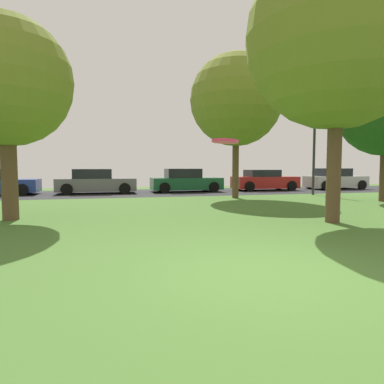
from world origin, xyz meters
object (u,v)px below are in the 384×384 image
Objects in this scene: maple_tree_near at (236,100)px; street_lamp_post at (314,154)px; frisbee_disc at (225,141)px; parked_car_silver at (335,180)px; parked_car_green at (185,181)px; birch_tree_lone at (338,37)px; oak_tree_right at (6,82)px; parked_car_red at (264,181)px; parked_car_grey at (96,182)px.

street_lamp_post is at bearing 8.93° from maple_tree_near.
parked_car_silver is (14.46, 17.34, -1.12)m from frisbee_disc.
parked_car_green is 7.72m from street_lamp_post.
parked_car_green is at bearing 95.74° from birch_tree_lone.
maple_tree_near is at bearing -171.07° from street_lamp_post.
parked_car_silver is at bearing 42.14° from street_lamp_post.
street_lamp_post is at bearing 53.04° from frisbee_disc.
frisbee_disc is at bearing -101.84° from parked_car_green.
frisbee_disc is (-5.08, -12.55, -3.04)m from maple_tree_near.
oak_tree_right is 1.37× the size of parked_car_red.
birch_tree_lone is 14.81m from parked_car_grey.
parked_car_grey is 12.55m from street_lamp_post.
parked_car_red is 5.40m from parked_car_silver.
maple_tree_near is at bearing -129.38° from parked_car_red.
parked_car_grey is (-1.77, 17.29, -1.13)m from frisbee_disc.
frisbee_disc is 16.68m from street_lamp_post.
parked_car_grey is 0.99× the size of street_lamp_post.
birch_tree_lone reaches higher than frisbee_disc.
oak_tree_right is 1.34× the size of parked_car_green.
parked_car_silver is (9.38, 4.79, -4.16)m from maple_tree_near.
maple_tree_near is 1.59× the size of parked_car_grey.
oak_tree_right is 15.18m from street_lamp_post.
parked_car_green reaches higher than parked_car_grey.
parked_car_green is (5.41, 0.07, 0.00)m from parked_car_grey.
oak_tree_right reaches higher than parked_car_grey.
parked_car_grey reaches higher than parked_car_red.
parked_car_grey is at bearing 95.85° from frisbee_disc.
maple_tree_near is 19.55× the size of frisbee_disc.
birch_tree_lone reaches higher than parked_car_grey.
oak_tree_right is at bearing -142.64° from parked_car_red.
oak_tree_right is at bearing -157.32° from street_lamp_post.
frisbee_disc is at bearing -112.05° from maple_tree_near.
parked_car_silver is at bearing 50.17° from frisbee_disc.
parked_car_silver is (5.40, -0.05, 0.03)m from parked_car_red.
birch_tree_lone is 1.82× the size of parked_car_silver.
parked_car_green is 1.06× the size of parked_car_silver.
parked_car_silver is (9.56, 12.54, -4.33)m from birch_tree_lone.
street_lamp_post is (10.02, 13.32, 0.46)m from frisbee_disc.
parked_car_grey is 16.23m from parked_car_silver.
parked_car_green is at bearing 52.61° from oak_tree_right.
parked_car_silver is at bearing 27.06° from maple_tree_near.
parked_car_red is at bearing 37.36° from oak_tree_right.
birch_tree_lone reaches higher than parked_car_silver.
parked_car_red is (5.42, 0.04, -0.02)m from parked_car_green.
oak_tree_right reaches higher than parked_car_silver.
parked_car_green is 10.83m from parked_car_silver.
parked_car_red is (10.83, 0.11, -0.02)m from parked_car_grey.
street_lamp_post is (13.91, 5.82, -1.70)m from oak_tree_right.
oak_tree_right is 9.26m from birch_tree_lone.
parked_car_green is at bearing 147.72° from street_lamp_post.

